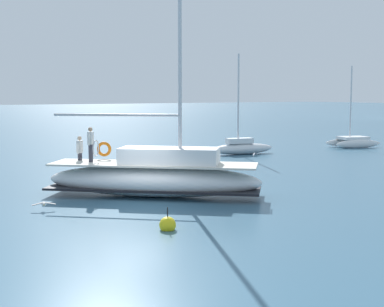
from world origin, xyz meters
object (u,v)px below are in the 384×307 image
(main_sailboat, at_px, (155,176))
(moored_sloop_far, at_px, (353,141))
(mooring_buoy, at_px, (168,225))
(seagull, at_px, (44,204))
(moored_sloop_near, at_px, (242,147))

(main_sailboat, distance_m, moored_sloop_far, 27.32)
(moored_sloop_far, xyz_separation_m, mooring_buoy, (17.03, -27.35, -0.36))
(moored_sloop_far, bearing_deg, seagull, -68.41)
(seagull, bearing_deg, main_sailboat, 95.57)
(seagull, xyz_separation_m, mooring_buoy, (5.16, 2.65, -0.11))
(moored_sloop_near, relative_size, mooring_buoy, 8.43)
(moored_sloop_far, height_order, mooring_buoy, moored_sloop_far)
(main_sailboat, distance_m, seagull, 5.22)
(main_sailboat, xyz_separation_m, moored_sloop_far, (-11.37, 24.84, -0.39))
(main_sailboat, height_order, seagull, main_sailboat)
(moored_sloop_near, height_order, mooring_buoy, moored_sloop_near)
(seagull, height_order, mooring_buoy, mooring_buoy)
(main_sailboat, xyz_separation_m, mooring_buoy, (5.66, -2.51, -0.75))
(seagull, relative_size, mooring_buoy, 1.03)
(moored_sloop_near, bearing_deg, mooring_buoy, -42.55)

